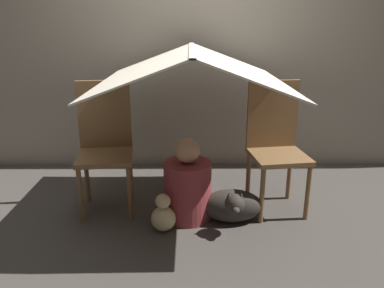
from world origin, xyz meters
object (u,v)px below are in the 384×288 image
at_px(chair_right, 276,142).
at_px(dog, 232,205).
at_px(person_front, 188,186).
at_px(chair_left, 105,142).

bearing_deg(chair_right, dog, -149.92).
height_order(person_front, dog, person_front).
distance_m(chair_right, dog, 0.61).
height_order(chair_right, person_front, chair_right).
xyz_separation_m(person_front, dog, (0.33, -0.08, -0.12)).
relative_size(chair_left, person_front, 1.58).
bearing_deg(person_front, dog, -13.17).
bearing_deg(dog, chair_left, 163.91).
bearing_deg(dog, person_front, 166.83).
relative_size(chair_left, chair_right, 1.00).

